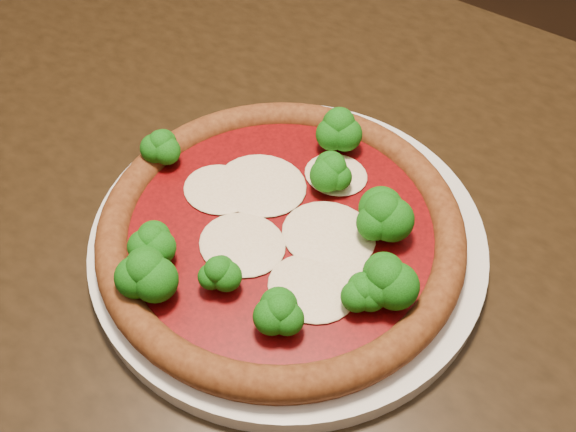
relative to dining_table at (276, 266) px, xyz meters
The scene contains 3 objects.
dining_table is the anchor object (origin of this frame).
plate 0.12m from the dining_table, 45.83° to the right, with size 0.34×0.34×0.02m, color silver.
pizza 0.14m from the dining_table, 52.64° to the right, with size 0.31×0.31×0.06m.
Camera 1 is at (0.31, -0.21, 1.20)m, focal length 40.00 mm.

